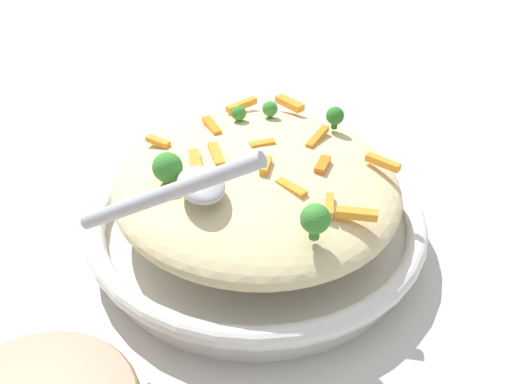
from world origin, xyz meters
name	(u,v)px	position (x,y,z in m)	size (l,w,h in m)	color
ground_plane	(256,241)	(0.00, 0.00, 0.00)	(2.40, 2.40, 0.00)	beige
serving_bowl	(256,223)	(0.00, 0.00, 0.02)	(0.34, 0.34, 0.04)	white
pasta_mound	(256,184)	(0.00, 0.00, 0.07)	(0.29, 0.28, 0.07)	beige
carrot_piece_0	(291,188)	(0.06, 0.01, 0.10)	(0.03, 0.01, 0.01)	orange
carrot_piece_1	(357,214)	(0.11, 0.05, 0.10)	(0.03, 0.01, 0.01)	orange
carrot_piece_2	(262,144)	(-0.02, 0.01, 0.11)	(0.03, 0.01, 0.01)	orange
carrot_piece_3	(383,162)	(0.05, 0.11, 0.10)	(0.03, 0.01, 0.01)	orange
carrot_piece_4	(242,105)	(-0.11, 0.03, 0.10)	(0.04, 0.01, 0.01)	orange
carrot_piece_5	(317,137)	(-0.01, 0.07, 0.10)	(0.04, 0.01, 0.01)	orange
carrot_piece_6	(212,126)	(-0.08, -0.02, 0.10)	(0.04, 0.01, 0.01)	orange
carrot_piece_7	(158,141)	(-0.07, -0.08, 0.10)	(0.03, 0.01, 0.01)	orange
carrot_piece_8	(329,205)	(0.09, 0.03, 0.10)	(0.03, 0.01, 0.01)	orange
carrot_piece_9	(323,165)	(0.04, 0.05, 0.10)	(0.03, 0.01, 0.01)	orange
carrot_piece_10	(195,162)	(-0.01, -0.06, 0.10)	(0.04, 0.01, 0.01)	orange
carrot_piece_11	(266,166)	(0.02, 0.00, 0.11)	(0.02, 0.01, 0.01)	orange
carrot_piece_12	(216,155)	(-0.02, -0.03, 0.10)	(0.04, 0.01, 0.01)	orange
carrot_piece_13	(290,103)	(-0.09, 0.08, 0.10)	(0.04, 0.01, 0.01)	orange
broccoli_floret_0	(239,113)	(-0.08, 0.01, 0.11)	(0.02, 0.02, 0.02)	#377928
broccoli_floret_1	(168,168)	(0.00, -0.09, 0.11)	(0.03, 0.03, 0.03)	#377928
broccoli_floret_2	(335,116)	(-0.03, 0.10, 0.11)	(0.02, 0.02, 0.02)	#296820
broccoli_floret_3	(270,109)	(-0.08, 0.05, 0.11)	(0.02, 0.02, 0.02)	#377928
broccoli_floret_4	(313,220)	(0.12, 0.00, 0.12)	(0.02, 0.02, 0.03)	#377928
serving_spoon	(190,188)	(0.06, -0.08, 0.13)	(0.13, 0.13, 0.09)	#B7B7BC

